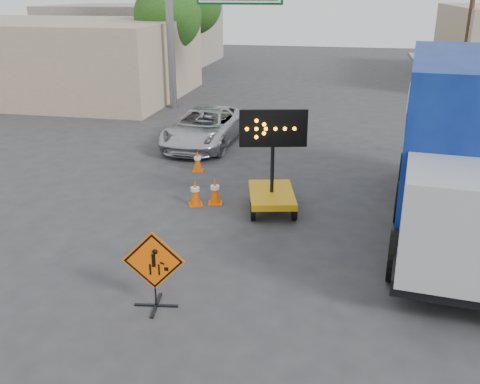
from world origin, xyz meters
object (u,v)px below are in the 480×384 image
(construction_sign, at_px, (154,268))
(arrow_board, at_px, (272,188))
(pickup_truck, at_px, (205,127))
(box_truck, at_px, (461,156))

(construction_sign, bearing_deg, arrow_board, 66.46)
(arrow_board, xyz_separation_m, pickup_truck, (-3.45, 5.85, 0.07))
(box_truck, bearing_deg, pickup_truck, 148.39)
(construction_sign, height_order, arrow_board, arrow_board)
(arrow_board, relative_size, pickup_truck, 0.55)
(pickup_truck, distance_m, box_truck, 10.16)
(construction_sign, relative_size, box_truck, 0.17)
(pickup_truck, relative_size, box_truck, 0.55)
(construction_sign, height_order, pickup_truck, construction_sign)
(arrow_board, bearing_deg, construction_sign, -118.63)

